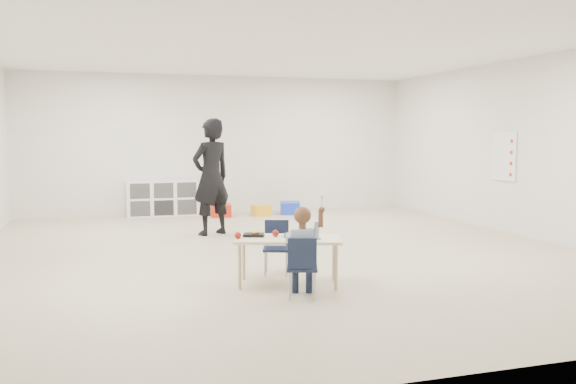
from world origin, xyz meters
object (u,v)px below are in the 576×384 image
object	(u,v)px
chair_near	(302,267)
child	(302,249)
cubby_shelf	(163,198)
adult	(211,177)
table	(288,261)

from	to	relation	value
chair_near	child	world-z (taller)	child
cubby_shelf	adult	distance (m)	2.67
table	adult	bearing A→B (deg)	111.83
table	cubby_shelf	bearing A→B (deg)	115.36
table	adult	xyz separation A→B (m)	(-0.19, 3.52, 0.67)
table	chair_near	world-z (taller)	chair_near
table	chair_near	bearing A→B (deg)	-73.27
child	cubby_shelf	size ratio (longest dim) A/B	0.69
table	adult	size ratio (longest dim) A/B	0.66
child	cubby_shelf	distance (m)	6.64
chair_near	child	size ratio (longest dim) A/B	0.63
child	adult	distance (m)	4.07
table	chair_near	distance (m)	0.52
adult	child	bearing A→B (deg)	66.98
table	cubby_shelf	xyz separation A→B (m)	(-0.70, 6.08, 0.09)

